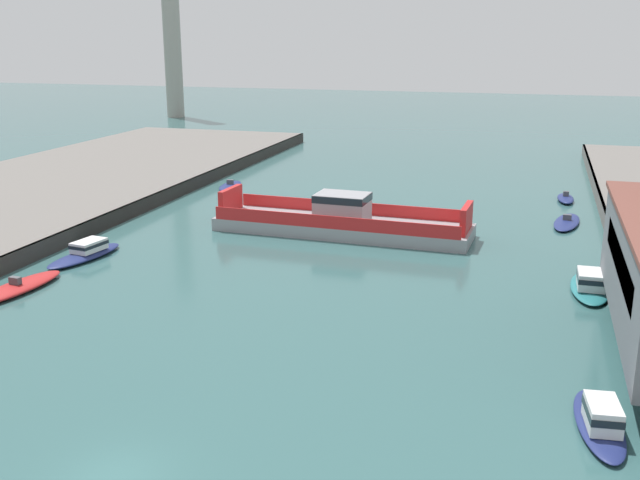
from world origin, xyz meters
name	(u,v)px	position (x,y,z in m)	size (l,w,h in m)	color
ground_plane	(115,476)	(0.00, 0.00, 0.00)	(400.00, 400.00, 0.00)	#335B5B
chain_ferry	(342,221)	(-0.80, 37.79, 1.07)	(22.44, 6.75, 3.51)	#939399
moored_boat_near_right	(86,252)	(-17.86, 25.07, 0.49)	(3.37, 7.73, 1.32)	navy
moored_boat_mid_left	(230,186)	(-17.92, 53.24, 0.22)	(2.80, 5.95, 0.90)	navy
moored_boat_mid_right	(590,284)	(19.01, 27.88, 0.58)	(2.53, 7.10, 1.55)	#237075
moored_boat_far_left	(601,419)	(18.47, 9.02, 0.57)	(2.64, 6.71, 1.51)	navy
moored_boat_far_right	(567,222)	(17.99, 46.58, 0.22)	(3.11, 7.35, 0.92)	navy
moored_boat_upstream_a	(16,288)	(-17.90, 16.97, 0.29)	(3.10, 8.23, 1.06)	red
moored_boat_upstream_b	(566,198)	(18.09, 56.74, 0.28)	(1.83, 4.89, 1.03)	navy
smokestack_distant_a	(171,15)	(-57.59, 117.38, 20.22)	(3.79, 3.79, 38.36)	#9E998E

